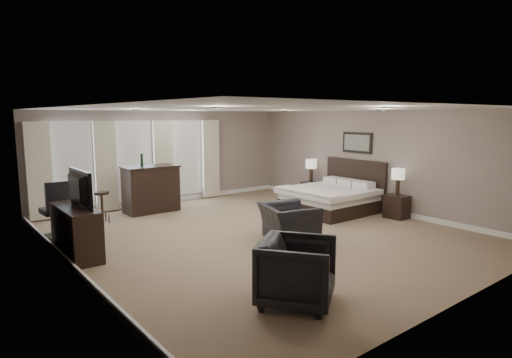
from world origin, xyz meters
TOP-DOWN VIEW (x-y plane):
  - room at (0.00, 0.00)m, footprint 7.60×8.60m
  - window_bay at (-1.00, 4.11)m, footprint 5.25×0.20m
  - bed at (2.58, 0.49)m, footprint 2.04×1.95m
  - nightstand_near at (3.47, -0.96)m, footprint 0.42×0.52m
  - nightstand_far at (3.47, 1.94)m, footprint 0.40×0.48m
  - lamp_near at (3.47, -0.96)m, footprint 0.31×0.31m
  - lamp_far at (3.47, 1.94)m, footprint 0.33×0.33m
  - wall_art at (3.70, 0.49)m, footprint 0.04×0.96m
  - dresser at (-3.45, 0.88)m, footprint 0.49×1.52m
  - tv at (-3.45, 0.88)m, footprint 0.65×1.13m
  - armchair_near at (0.16, -0.70)m, footprint 1.01×1.26m
  - armchair_far at (-1.74, -2.93)m, footprint 1.27×1.26m
  - bar_counter at (-0.91, 3.36)m, footprint 1.38×0.72m
  - bar_stool_left at (-2.29, 3.00)m, footprint 0.36×0.36m
  - bar_stool_right at (-1.25, 3.25)m, footprint 0.33×0.33m
  - desk_chair at (-3.42, 2.33)m, footprint 0.64×0.64m

SIDE VIEW (x-z plane):
  - nightstand_far at x=3.47m, z-range 0.00..0.53m
  - nightstand_near at x=3.47m, z-range 0.00..0.56m
  - bar_stool_right at x=-1.25m, z-range 0.00..0.67m
  - bar_stool_left at x=-2.29m, z-range 0.00..0.73m
  - dresser at x=-3.45m, z-range 0.00..0.88m
  - armchair_near at x=0.16m, z-range 0.00..0.96m
  - armchair_far at x=-1.74m, z-range 0.00..0.96m
  - desk_chair at x=-3.42m, z-range 0.00..1.19m
  - bar_counter at x=-0.91m, z-range 0.00..1.20m
  - bed at x=2.58m, z-range 0.00..1.30m
  - lamp_far at x=3.47m, z-range 0.53..1.20m
  - lamp_near at x=3.47m, z-range 0.56..1.21m
  - tv at x=-3.45m, z-range 0.88..1.03m
  - window_bay at x=-1.00m, z-range 0.05..2.35m
  - room at x=0.00m, z-range -0.02..2.62m
  - wall_art at x=3.70m, z-range 1.47..2.03m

